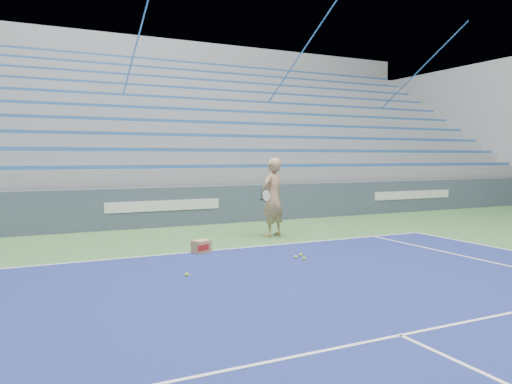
% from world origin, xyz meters
% --- Properties ---
extents(sponsor_barrier, '(30.00, 0.32, 1.10)m').
position_xyz_m(sponsor_barrier, '(0.00, 15.88, 0.55)').
color(sponsor_barrier, '#3F4D60').
rests_on(sponsor_barrier, ground).
extents(bleachers, '(31.00, 9.15, 7.30)m').
position_xyz_m(bleachers, '(0.00, 21.60, 2.36)').
color(bleachers, gray).
rests_on(bleachers, ground).
extents(tennis_player, '(1.02, 0.97, 1.90)m').
position_xyz_m(tennis_player, '(1.94, 13.02, 0.95)').
color(tennis_player, tan).
rests_on(tennis_player, ground).
extents(ball_box, '(0.41, 0.37, 0.26)m').
position_xyz_m(ball_box, '(-0.33, 11.80, 0.13)').
color(ball_box, tan).
rests_on(ball_box, ground).
extents(tennis_ball_0, '(0.07, 0.07, 0.07)m').
position_xyz_m(tennis_ball_0, '(-1.23, 9.99, 0.03)').
color(tennis_ball_0, '#AFDC2D').
rests_on(tennis_ball_0, ground).
extents(tennis_ball_1, '(0.07, 0.07, 0.07)m').
position_xyz_m(tennis_ball_1, '(1.27, 10.58, 0.03)').
color(tennis_ball_1, '#AFDC2D').
rests_on(tennis_ball_1, ground).
extents(tennis_ball_2, '(0.07, 0.07, 0.07)m').
position_xyz_m(tennis_ball_2, '(1.14, 10.25, 0.03)').
color(tennis_ball_2, '#AFDC2D').
rests_on(tennis_ball_2, ground).
extents(tennis_ball_3, '(0.07, 0.07, 0.07)m').
position_xyz_m(tennis_ball_3, '(1.08, 10.44, 0.03)').
color(tennis_ball_3, '#AFDC2D').
rests_on(tennis_ball_3, ground).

